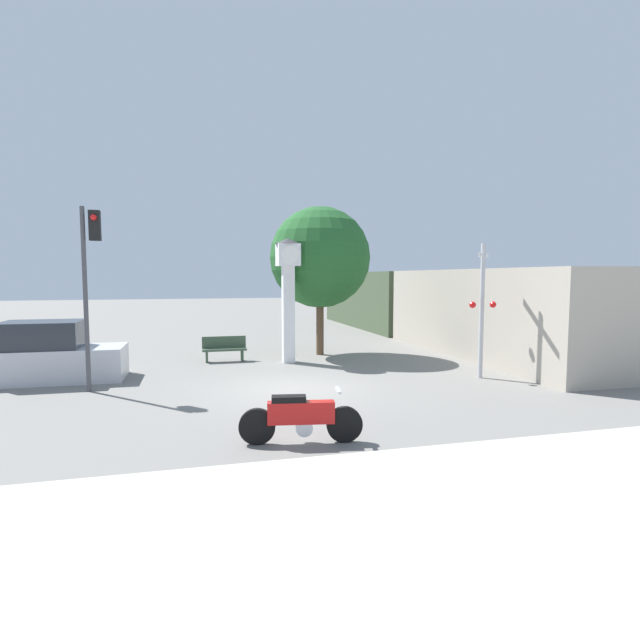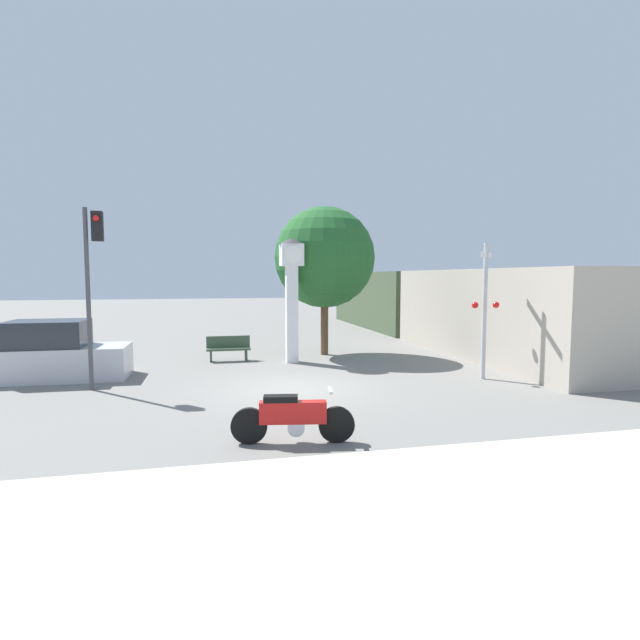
% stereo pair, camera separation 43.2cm
% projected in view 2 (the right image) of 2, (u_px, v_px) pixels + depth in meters
% --- Properties ---
extents(ground_plane, '(120.00, 120.00, 0.00)m').
position_uv_depth(ground_plane, '(293.00, 389.00, 13.90)').
color(ground_plane, slate).
extents(sidewalk_strip, '(36.00, 6.00, 0.10)m').
position_uv_depth(sidewalk_strip, '(420.00, 548.00, 5.65)').
color(sidewalk_strip, '#BCB7A8').
rests_on(sidewalk_strip, ground_plane).
extents(motorcycle, '(2.30, 0.63, 1.02)m').
position_uv_depth(motorcycle, '(293.00, 417.00, 9.32)').
color(motorcycle, black).
rests_on(motorcycle, ground_plane).
extents(clock_tower, '(0.95, 0.95, 4.49)m').
position_uv_depth(clock_tower, '(292.00, 281.00, 18.02)').
color(clock_tower, white).
rests_on(clock_tower, ground_plane).
extents(freight_train, '(2.80, 24.37, 3.40)m').
position_uv_depth(freight_train, '(424.00, 305.00, 25.26)').
color(freight_train, '#ADA393').
rests_on(freight_train, ground_plane).
extents(traffic_light, '(0.50, 0.35, 4.98)m').
position_uv_depth(traffic_light, '(92.00, 267.00, 13.51)').
color(traffic_light, '#47474C').
rests_on(traffic_light, ground_plane).
extents(railroad_crossing_signal, '(0.90, 0.82, 4.13)m').
position_uv_depth(railroad_crossing_signal, '(485.00, 306.00, 15.07)').
color(railroad_crossing_signal, '#B7B7BC').
rests_on(railroad_crossing_signal, ground_plane).
extents(street_tree, '(3.98, 3.98, 5.87)m').
position_uv_depth(street_tree, '(325.00, 258.00, 19.71)').
color(street_tree, brown).
rests_on(street_tree, ground_plane).
extents(bench, '(1.60, 0.44, 0.92)m').
position_uv_depth(bench, '(228.00, 348.00, 18.48)').
color(bench, '#384C38').
rests_on(bench, ground_plane).
extents(parked_car, '(4.22, 1.85, 1.80)m').
position_uv_depth(parked_car, '(54.00, 355.00, 15.14)').
color(parked_car, silver).
rests_on(parked_car, ground_plane).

